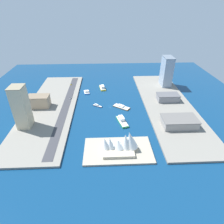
% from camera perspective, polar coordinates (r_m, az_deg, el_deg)
% --- Properties ---
extents(ground_plane, '(440.00, 440.00, 0.00)m').
position_cam_1_polar(ground_plane, '(286.89, -0.64, 1.78)').
color(ground_plane, navy).
extents(quay_west, '(70.00, 240.00, 2.45)m').
position_cam_1_polar(quay_west, '(301.47, 16.13, 2.26)').
color(quay_west, gray).
rests_on(quay_west, ground_plane).
extents(quay_east, '(70.00, 240.00, 2.45)m').
position_cam_1_polar(quay_east, '(296.94, -17.67, 1.54)').
color(quay_east, gray).
rests_on(quay_east, ground_plane).
extents(peninsula_point, '(71.75, 41.55, 2.00)m').
position_cam_1_polar(peninsula_point, '(205.83, 1.83, -11.36)').
color(peninsula_point, '#A89E89').
rests_on(peninsula_point, ground_plane).
extents(road_strip, '(11.01, 228.00, 0.15)m').
position_cam_1_polar(road_strip, '(291.27, -13.57, 1.89)').
color(road_strip, '#38383D').
rests_on(road_strip, quay_east).
extents(patrol_launch_navy, '(14.77, 10.67, 3.48)m').
position_cam_1_polar(patrol_launch_navy, '(286.54, -4.43, 1.91)').
color(patrol_launch_navy, '#1E284C').
rests_on(patrol_launch_navy, ground_plane).
extents(ferry_green_doubledeck, '(15.11, 29.22, 6.66)m').
position_cam_1_polar(ferry_green_doubledeck, '(249.00, 3.00, -2.60)').
color(ferry_green_doubledeck, '#2D8C4C').
rests_on(ferry_green_doubledeck, ground_plane).
extents(barge_flat_brown, '(25.80, 22.56, 3.54)m').
position_cam_1_polar(barge_flat_brown, '(282.98, 2.80, 1.58)').
color(barge_flat_brown, brown).
rests_on(barge_flat_brown, ground_plane).
extents(ferry_yellow_fast, '(11.89, 24.87, 6.58)m').
position_cam_1_polar(ferry_yellow_fast, '(344.14, -2.86, 7.32)').
color(ferry_yellow_fast, yellow).
rests_on(ferry_yellow_fast, ground_plane).
extents(catamaran_blue, '(12.03, 17.98, 4.22)m').
position_cam_1_polar(catamaran_blue, '(331.86, -7.58, 5.98)').
color(catamaran_blue, blue).
rests_on(catamaran_blue, ground_plane).
extents(carpark_squat_concrete, '(43.00, 25.98, 10.89)m').
position_cam_1_polar(carpark_squat_concrete, '(250.53, 19.47, -2.77)').
color(carpark_squat_concrete, gray).
rests_on(carpark_squat_concrete, quay_west).
extents(office_block_beige, '(15.93, 18.83, 52.96)m').
position_cam_1_polar(office_block_beige, '(248.75, -25.50, 1.27)').
color(office_block_beige, '#C6B793').
rests_on(office_block_beige, quay_east).
extents(tower_tall_glass, '(16.60, 28.59, 51.30)m').
position_cam_1_polar(tower_tall_glass, '(359.17, 16.01, 11.60)').
color(tower_tall_glass, '#8C9EB2').
rests_on(tower_tall_glass, quay_west).
extents(warehouse_low_gray, '(33.38, 19.29, 10.58)m').
position_cam_1_polar(warehouse_low_gray, '(308.06, 16.34, 4.23)').
color(warehouse_low_gray, gray).
rests_on(warehouse_low_gray, quay_west).
extents(apartment_midrise_tan, '(30.78, 18.05, 17.18)m').
position_cam_1_polar(apartment_midrise_tan, '(296.66, -21.02, 3.03)').
color(apartment_midrise_tan, tan).
rests_on(apartment_midrise_tan, quay_east).
extents(van_white, '(2.01, 4.28, 1.59)m').
position_cam_1_polar(van_white, '(310.07, -12.31, 4.07)').
color(van_white, black).
rests_on(van_white, road_strip).
extents(taxi_yellow_cab, '(2.04, 4.54, 1.55)m').
position_cam_1_polar(taxi_yellow_cab, '(362.50, -12.15, 8.08)').
color(taxi_yellow_cab, black).
rests_on(taxi_yellow_cab, road_strip).
extents(traffic_light_waterfront, '(0.36, 0.36, 6.50)m').
position_cam_1_polar(traffic_light_waterfront, '(310.19, -11.68, 4.86)').
color(traffic_light_waterfront, black).
rests_on(traffic_light_waterfront, quay_east).
extents(opera_landmark, '(39.43, 27.72, 23.68)m').
position_cam_1_polar(opera_landmark, '(199.83, 2.74, -9.32)').
color(opera_landmark, '#BCAD93').
rests_on(opera_landmark, peninsula_point).
extents(park_tree_cluster, '(10.82, 11.21, 7.90)m').
position_cam_1_polar(park_tree_cluster, '(307.32, 15.10, 4.36)').
color(park_tree_cluster, brown).
rests_on(park_tree_cluster, quay_west).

